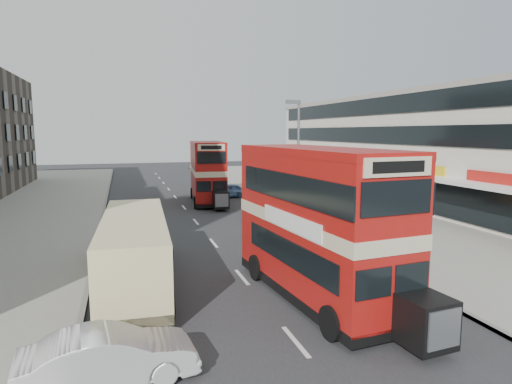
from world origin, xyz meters
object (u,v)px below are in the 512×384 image
object	(u,v)px
bus_second	(208,172)
cyclist	(253,210)
bus_main	(318,223)
car_right_a	(295,225)
car_right_c	(228,191)
coach	(135,248)
street_lamp	(297,151)
pedestrian_near	(360,218)
pedestrian_far	(272,188)
car_left_front	(110,357)
car_right_b	(275,212)

from	to	relation	value
bus_second	cyclist	xyz separation A→B (m)	(1.53, -8.46, -1.98)
bus_second	cyclist	bearing A→B (deg)	106.12
bus_main	cyclist	world-z (taller)	bus_main
car_right_a	cyclist	xyz separation A→B (m)	(-0.89, 5.62, -0.04)
car_right_c	coach	bearing A→B (deg)	-24.38
coach	street_lamp	bearing A→B (deg)	43.87
pedestrian_near	pedestrian_far	xyz separation A→B (m)	(-0.39, 14.83, -0.04)
coach	car_right_c	world-z (taller)	coach
car_left_front	car_right_a	size ratio (longest dim) A/B	0.83
pedestrian_near	pedestrian_far	world-z (taller)	pedestrian_near
street_lamp	cyclist	size ratio (longest dim) A/B	3.94
street_lamp	pedestrian_far	distance (m)	11.03
bus_main	car_right_b	bearing A→B (deg)	-108.83
street_lamp	car_right_b	world-z (taller)	street_lamp
car_right_b	pedestrian_near	distance (m)	6.58
car_left_front	pedestrian_far	world-z (taller)	pedestrian_far
car_right_b	car_right_c	size ratio (longest dim) A/B	1.12
cyclist	bus_second	bearing A→B (deg)	103.25
car_right_b	pedestrian_far	xyz separation A→B (m)	(2.87, 9.14, 0.41)
coach	car_left_front	xyz separation A→B (m)	(-0.82, -7.16, -0.81)
bus_second	pedestrian_near	xyz separation A→B (m)	(6.30, -14.60, -1.62)
pedestrian_far	cyclist	size ratio (longest dim) A/B	0.82
bus_main	car_right_c	distance (m)	25.50
bus_second	pedestrian_near	world-z (taller)	bus_second
bus_second	car_right_c	distance (m)	3.79
coach	car_right_a	xyz separation A→B (m)	(9.06, 5.45, -0.77)
coach	car_right_b	size ratio (longest dim) A/B	2.27
car_right_a	pedestrian_far	distance (m)	14.73
street_lamp	coach	world-z (taller)	street_lamp
bus_main	car_right_c	xyz separation A→B (m)	(2.60, 25.28, -2.16)
street_lamp	car_right_c	distance (m)	13.07
coach	car_right_b	world-z (taller)	coach
car_right_c	pedestrian_far	distance (m)	4.18
car_left_front	cyclist	bearing A→B (deg)	-32.29
car_right_a	pedestrian_far	xyz separation A→B (m)	(3.49, 14.31, 0.27)
coach	bus_main	bearing A→B (deg)	-26.42
pedestrian_near	pedestrian_far	distance (m)	14.84
bus_main	cyclist	xyz separation A→B (m)	(1.85, 14.55, -2.12)
street_lamp	car_right_b	size ratio (longest dim) A/B	1.91
car_right_c	car_left_front	bearing A→B (deg)	-20.71
bus_second	pedestrian_far	bearing A→B (deg)	-171.89
pedestrian_far	cyclist	xyz separation A→B (m)	(-4.38, -8.69, -0.32)
cyclist	bus_main	bearing A→B (deg)	-94.25
car_right_b	pedestrian_far	bearing A→B (deg)	156.51
coach	car_right_a	size ratio (longest dim) A/B	1.93
car_right_a	car_right_b	distance (m)	5.21
coach	cyclist	bearing A→B (deg)	55.97
bus_main	car_right_a	bearing A→B (deg)	-112.49
cyclist	car_right_b	bearing A→B (deg)	-13.41
car_right_c	street_lamp	bearing A→B (deg)	6.66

